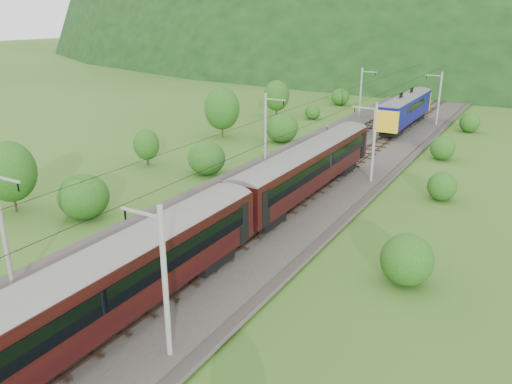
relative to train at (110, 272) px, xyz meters
The scene contains 15 objects.
ground 4.51m from the train, behind, with size 600.00×600.00×0.00m, color #30581B.
railbed 10.81m from the train, 103.64° to the left, with size 14.00×220.00×0.30m, color #38332D.
track_left 11.52m from the train, 115.89° to the left, with size 2.40×220.00×0.27m.
track_right 10.47m from the train, 90.00° to the left, with size 2.40×220.00×0.27m.
catenary_left 33.01m from the train, 104.96° to the left, with size 2.54×192.28×8.00m.
catenary_right 32.11m from the train, 83.34° to the left, with size 2.54×192.28×8.00m.
overhead_wires 10.69m from the train, 103.64° to the left, with size 4.83×198.00×0.03m.
mountain_main 259.93m from the train, 90.53° to the left, with size 504.00×360.00×244.00m, color black.
mountain_ridge 323.93m from the train, 112.20° to the left, with size 336.00×280.00×132.00m, color black.
train is the anchor object (origin of this frame).
hazard_post_near 37.36m from the train, 94.29° to the left, with size 0.15×0.15×1.41m, color red.
hazard_post_far 28.74m from the train, 93.45° to the left, with size 0.16×0.16×1.50m, color red.
signal 46.70m from the train, 98.65° to the left, with size 0.23×0.23×2.04m.
vegetation_left 24.50m from the train, 133.81° to the left, with size 13.57×141.62×7.05m.
vegetation_right 20.89m from the train, 61.72° to the left, with size 7.98×102.89×3.04m.
Camera 1 is at (20.45, -15.86, 16.38)m, focal length 35.00 mm.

